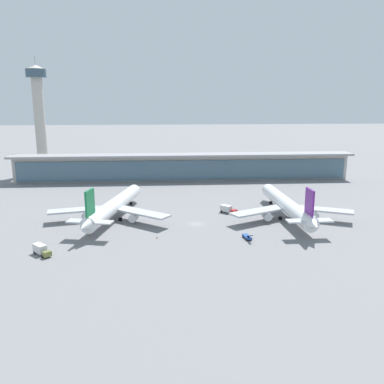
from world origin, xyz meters
The scene contains 10 objects.
ground_plane centered at (0.00, 0.00, 0.00)m, with size 1200.00×1200.00×0.00m, color slate.
airliner_left_stand centered at (-31.19, 8.13, 5.25)m, with size 46.96×62.01×16.67m.
airliner_centre_stand centered at (36.02, 4.57, 5.25)m, with size 48.15×62.49×16.67m.
service_truck_near_nose_olive centered at (-48.70, -27.51, 1.69)m, with size 6.74×6.84×3.10m.
service_truck_under_wing_blue centered at (15.81, -17.93, 0.81)m, with size 2.58×6.93×2.70m.
service_truck_mid_apron_red centered at (14.16, 13.88, 1.69)m, with size 6.82×6.76×3.10m.
terminal_building centered at (0.00, 84.82, 7.87)m, with size 193.02×12.80×15.20m.
control_tower centered at (-87.30, 114.75, 38.49)m, with size 12.00×12.00×70.55m.
safety_cone_alpha centered at (-14.34, -15.07, 0.32)m, with size 0.62×0.62×0.70m.
safety_cone_bravo centered at (-37.30, -10.41, 0.32)m, with size 0.62×0.62×0.70m.
Camera 1 is at (-11.84, -145.04, 45.71)m, focal length 38.05 mm.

